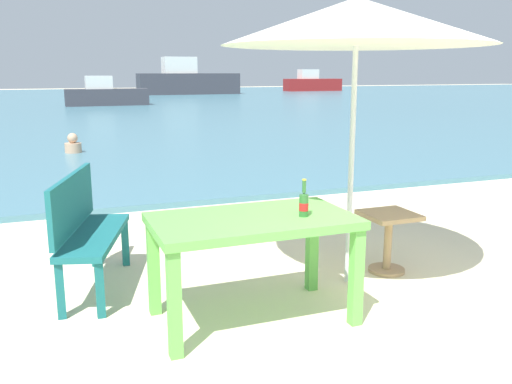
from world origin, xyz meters
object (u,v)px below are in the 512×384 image
picnic_table_green (253,232)px  patio_umbrella (357,22)px  boat_sailboat (106,95)px  beer_bottle_amber (304,203)px  bench_teal_center (85,225)px  boat_fishing_trawler (187,81)px  swimmer_person (73,145)px  boat_ferry (312,83)px  side_table_wood (388,233)px

picnic_table_green → patio_umbrella: patio_umbrella is taller
picnic_table_green → boat_sailboat: size_ratio=0.35×
beer_bottle_amber → bench_teal_center: bearing=141.3°
patio_umbrella → boat_sailboat: (0.61, 24.75, -1.51)m
picnic_table_green → beer_bottle_amber: beer_bottle_amber is taller
beer_bottle_amber → patio_umbrella: (0.67, 0.50, 1.26)m
beer_bottle_amber → boat_fishing_trawler: 38.37m
swimmer_person → picnic_table_green: bearing=-84.7°
bench_teal_center → boat_sailboat: bearing=83.7°
boat_ferry → side_table_wood: bearing=-115.8°
side_table_wood → boat_ferry: bearing=64.2°
side_table_wood → swimmer_person: side_table_wood is taller
side_table_wood → boat_fishing_trawler: boat_fishing_trawler is taller
boat_sailboat → beer_bottle_amber: bearing=-92.9°
patio_umbrella → boat_ferry: size_ratio=0.45×
beer_bottle_amber → boat_sailboat: boat_sailboat is taller
boat_ferry → patio_umbrella: bearing=-116.3°
patio_umbrella → swimmer_person: bearing=102.4°
picnic_table_green → patio_umbrella: size_ratio=0.61×
beer_bottle_amber → patio_umbrella: patio_umbrella is taller
picnic_table_green → swimmer_person: picnic_table_green is taller
swimmer_person → boat_sailboat: 16.73m
boat_sailboat → boat_ferry: boat_ferry is taller
picnic_table_green → bench_teal_center: bearing=136.6°
boat_fishing_trawler → beer_bottle_amber: bearing=-102.8°
swimmer_person → boat_ferry: 38.48m
picnic_table_green → swimmer_person: (-0.79, 8.59, -0.41)m
bench_teal_center → swimmer_person: bearing=88.0°
side_table_wood → boat_sailboat: bearing=89.6°
beer_bottle_amber → swimmer_person: (-1.13, 8.70, -0.61)m
picnic_table_green → boat_fishing_trawler: (8.81, 37.31, 0.41)m
picnic_table_green → bench_teal_center: bench_teal_center is taller
beer_bottle_amber → patio_umbrella: 1.52m
patio_umbrella → boat_sailboat: patio_umbrella is taller
swimmer_person → boat_sailboat: boat_sailboat is taller
beer_bottle_amber → boat_ferry: 45.42m
patio_umbrella → boat_sailboat: 24.80m
bench_teal_center → boat_fishing_trawler: boat_fishing_trawler is taller
swimmer_person → side_table_wood: bearing=-74.6°
patio_umbrella → bench_teal_center: 2.67m
beer_bottle_amber → side_table_wood: (1.11, 0.58, -0.50)m
side_table_wood → swimmer_person: size_ratio=1.32×
swimmer_person → boat_fishing_trawler: bearing=71.5°
side_table_wood → boat_sailboat: size_ratio=0.13×
bench_teal_center → boat_ferry: (21.83, 39.45, 0.20)m
bench_teal_center → boat_sailboat: 24.28m
beer_bottle_amber → boat_fishing_trawler: bearing=77.2°
picnic_table_green → swimmer_person: size_ratio=3.41×
boat_sailboat → bench_teal_center: bearing=-96.3°
picnic_table_green → boat_ferry: (20.78, 40.45, 0.10)m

